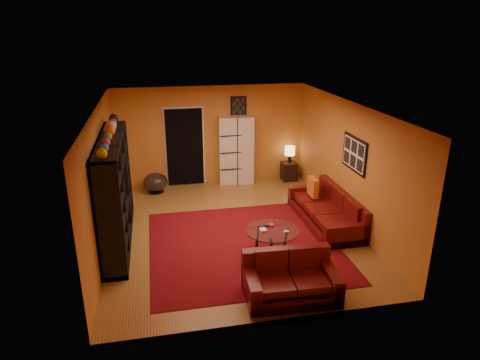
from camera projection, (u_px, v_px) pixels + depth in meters
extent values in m
plane|color=brown|center=(232.00, 230.00, 8.99)|extent=(6.00, 6.00, 0.00)
plane|color=white|center=(231.00, 106.00, 8.10)|extent=(6.00, 6.00, 0.00)
plane|color=#C2772A|center=(211.00, 135.00, 11.30)|extent=(6.00, 0.00, 6.00)
plane|color=#C2772A|center=(272.00, 241.00, 5.78)|extent=(6.00, 0.00, 6.00)
plane|color=#C2772A|center=(101.00, 180.00, 8.07)|extent=(0.00, 6.00, 6.00)
plane|color=#C2772A|center=(348.00, 164.00, 9.01)|extent=(0.00, 6.00, 6.00)
cube|color=#500910|center=(243.00, 245.00, 8.36)|extent=(3.60, 3.60, 0.01)
cube|color=black|center=(185.00, 147.00, 11.23)|extent=(0.95, 0.10, 2.04)
cube|color=black|center=(354.00, 154.00, 8.63)|extent=(0.03, 1.00, 0.70)
cube|color=black|center=(239.00, 106.00, 11.17)|extent=(0.42, 0.03, 0.52)
cube|color=black|center=(115.00, 191.00, 8.20)|extent=(0.45, 3.00, 2.10)
imported|color=black|center=(118.00, 195.00, 8.24)|extent=(0.85, 0.11, 0.49)
cube|color=#48090B|center=(325.00, 216.00, 9.25)|extent=(0.97, 2.33, 0.32)
cube|color=#48090B|center=(343.00, 203.00, 9.23)|extent=(0.20, 2.32, 0.85)
cube|color=#48090B|center=(348.00, 232.00, 8.21)|extent=(0.95, 0.19, 0.62)
cube|color=#48090B|center=(308.00, 192.00, 10.18)|extent=(0.95, 0.19, 0.62)
cube|color=#48090B|center=(337.00, 216.00, 8.53)|extent=(0.74, 0.64, 0.12)
cube|color=#48090B|center=(325.00, 203.00, 9.13)|extent=(0.74, 0.64, 0.12)
cube|color=#48090B|center=(313.00, 192.00, 9.73)|extent=(0.74, 0.64, 0.12)
cube|color=#48090B|center=(291.00, 288.00, 6.72)|extent=(1.48, 0.94, 0.32)
cube|color=#48090B|center=(286.00, 262.00, 6.95)|extent=(1.45, 0.25, 0.85)
cube|color=#48090B|center=(330.00, 276.00, 6.76)|extent=(0.22, 0.87, 0.62)
cube|color=#48090B|center=(251.00, 283.00, 6.58)|extent=(0.22, 0.87, 0.62)
cube|color=#48090B|center=(309.00, 271.00, 6.62)|extent=(0.55, 0.67, 0.12)
cube|color=#48090B|center=(275.00, 274.00, 6.54)|extent=(0.55, 0.67, 0.12)
cube|color=orange|center=(313.00, 187.00, 9.59)|extent=(0.12, 0.42, 0.42)
cylinder|color=silver|center=(272.00, 230.00, 7.86)|extent=(1.00, 1.00, 0.02)
cylinder|color=black|center=(286.00, 238.00, 8.09)|extent=(0.05, 0.05, 0.48)
cylinder|color=black|center=(257.00, 238.00, 8.10)|extent=(0.05, 0.05, 0.48)
cylinder|color=black|center=(273.00, 250.00, 7.66)|extent=(0.05, 0.05, 0.48)
cube|color=silver|center=(236.00, 150.00, 11.38)|extent=(0.94, 0.48, 1.82)
cylinder|color=black|center=(156.00, 191.00, 10.99)|extent=(0.44, 0.44, 0.03)
cylinder|color=black|center=(156.00, 189.00, 10.96)|extent=(0.06, 0.06, 0.15)
ellipsoid|color=#423B3A|center=(155.00, 182.00, 10.90)|extent=(0.62, 0.62, 0.47)
cube|color=black|center=(289.00, 171.00, 11.80)|extent=(0.40, 0.40, 0.50)
cylinder|color=black|center=(289.00, 159.00, 11.67)|extent=(0.08, 0.08, 0.22)
cylinder|color=#E7B87F|center=(290.00, 151.00, 11.60)|extent=(0.27, 0.27, 0.24)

